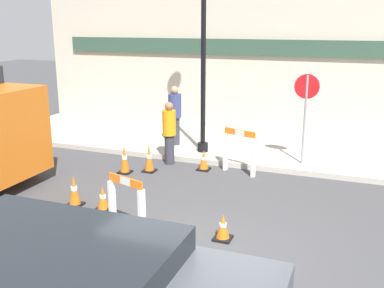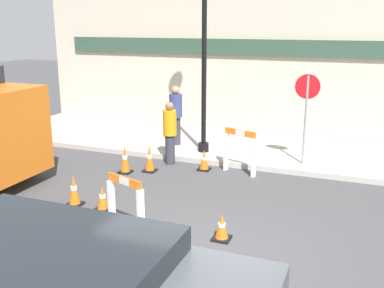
# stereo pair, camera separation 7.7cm
# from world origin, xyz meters

# --- Properties ---
(ground_plane) EXTENTS (60.00, 60.00, 0.00)m
(ground_plane) POSITION_xyz_m (0.00, 0.00, 0.00)
(ground_plane) COLOR #424244
(sidewalk_slab) EXTENTS (18.00, 3.73, 0.14)m
(sidewalk_slab) POSITION_xyz_m (0.00, 6.37, 0.07)
(sidewalk_slab) COLOR #ADA89E
(sidewalk_slab) RESTS_ON ground_plane
(storefront_facade) EXTENTS (18.00, 0.22, 5.50)m
(storefront_facade) POSITION_xyz_m (0.00, 8.31, 2.75)
(storefront_facade) COLOR #BCB29E
(storefront_facade) RESTS_ON ground_plane
(streetlamp_post) EXTENTS (0.44, 0.44, 6.23)m
(streetlamp_post) POSITION_xyz_m (-1.97, 5.22, 4.08)
(streetlamp_post) COLOR black
(streetlamp_post) RESTS_ON sidewalk_slab
(stop_sign) EXTENTS (0.60, 0.06, 2.23)m
(stop_sign) POSITION_xyz_m (0.73, 5.11, 1.63)
(stop_sign) COLOR gray
(stop_sign) RESTS_ON sidewalk_slab
(barricade_0) EXTENTS (0.87, 0.41, 1.10)m
(barricade_0) POSITION_xyz_m (-0.65, 4.15, 0.59)
(barricade_0) COLOR white
(barricade_0) RESTS_ON ground_plane
(barricade_1) EXTENTS (0.81, 0.37, 0.99)m
(barricade_1) POSITION_xyz_m (-1.68, 0.43, 0.53)
(barricade_1) COLOR white
(barricade_1) RESTS_ON ground_plane
(traffic_cone_0) EXTENTS (0.30, 0.30, 0.64)m
(traffic_cone_0) POSITION_xyz_m (-3.20, 1.03, 0.31)
(traffic_cone_0) COLOR black
(traffic_cone_0) RESTS_ON ground_plane
(traffic_cone_1) EXTENTS (0.30, 0.30, 0.46)m
(traffic_cone_1) POSITION_xyz_m (0.01, 0.70, 0.22)
(traffic_cone_1) COLOR black
(traffic_cone_1) RESTS_ON ground_plane
(traffic_cone_2) EXTENTS (0.30, 0.30, 0.68)m
(traffic_cone_2) POSITION_xyz_m (-2.75, 3.49, 0.33)
(traffic_cone_2) COLOR black
(traffic_cone_2) RESTS_ON ground_plane
(traffic_cone_3) EXTENTS (0.30, 0.30, 0.69)m
(traffic_cone_3) POSITION_xyz_m (-3.26, 3.18, 0.33)
(traffic_cone_3) COLOR black
(traffic_cone_3) RESTS_ON ground_plane
(traffic_cone_4) EXTENTS (0.30, 0.30, 0.50)m
(traffic_cone_4) POSITION_xyz_m (-2.54, 1.03, 0.24)
(traffic_cone_4) COLOR black
(traffic_cone_4) RESTS_ON ground_plane
(traffic_cone_5) EXTENTS (0.30, 0.30, 0.51)m
(traffic_cone_5) POSITION_xyz_m (-1.54, 4.09, 0.24)
(traffic_cone_5) COLOR black
(traffic_cone_5) RESTS_ON ground_plane
(person_worker) EXTENTS (0.47, 0.47, 1.63)m
(person_worker) POSITION_xyz_m (-2.54, 4.25, 0.87)
(person_worker) COLOR #33333D
(person_worker) RESTS_ON ground_plane
(person_pedestrian) EXTENTS (0.49, 0.49, 1.70)m
(person_pedestrian) POSITION_xyz_m (-2.97, 5.62, 1.04)
(person_pedestrian) COLOR #33333D
(person_pedestrian) RESTS_ON sidewalk_slab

